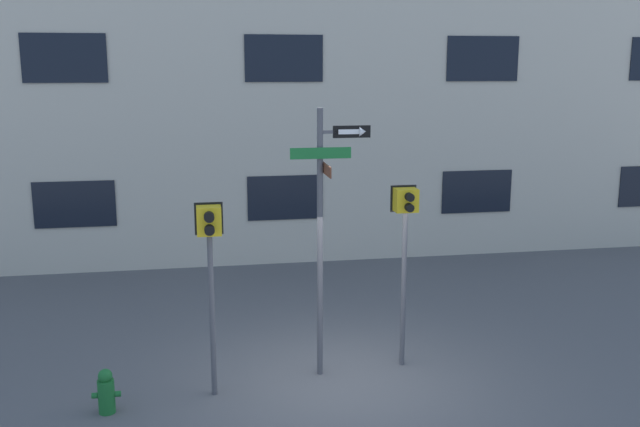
# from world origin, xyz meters

# --- Properties ---
(ground_plane) EXTENTS (60.00, 60.00, 0.00)m
(ground_plane) POSITION_xyz_m (0.00, 0.00, 0.00)
(ground_plane) COLOR #515154
(street_sign_pole) EXTENTS (1.20, 1.06, 4.10)m
(street_sign_pole) POSITION_xyz_m (-0.22, 0.33, 2.43)
(street_sign_pole) COLOR #4C4C51
(street_sign_pole) RESTS_ON ground_plane
(pedestrian_signal_left) EXTENTS (0.40, 0.40, 2.82)m
(pedestrian_signal_left) POSITION_xyz_m (-1.92, -0.10, 2.23)
(pedestrian_signal_left) COLOR #4C4C51
(pedestrian_signal_left) RESTS_ON ground_plane
(pedestrian_signal_right) EXTENTS (0.41, 0.40, 2.89)m
(pedestrian_signal_right) POSITION_xyz_m (1.07, 0.45, 2.27)
(pedestrian_signal_right) COLOR #4C4C51
(pedestrian_signal_right) RESTS_ON ground_plane
(fire_hydrant) EXTENTS (0.39, 0.23, 0.64)m
(fire_hydrant) POSITION_xyz_m (-3.39, -0.40, 0.31)
(fire_hydrant) COLOR #196028
(fire_hydrant) RESTS_ON ground_plane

